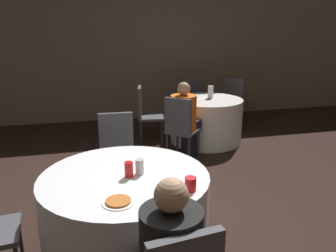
% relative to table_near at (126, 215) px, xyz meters
% --- Properties ---
extents(ground_plane, '(16.00, 16.00, 0.00)m').
position_rel_table_near_xyz_m(ground_plane, '(0.23, -0.02, -0.36)').
color(ground_plane, black).
extents(wall_back, '(16.00, 0.06, 2.80)m').
position_rel_table_near_xyz_m(wall_back, '(0.23, 4.35, 1.04)').
color(wall_back, gray).
rests_on(wall_back, ground_plane).
extents(table_near, '(1.33, 1.33, 0.72)m').
position_rel_table_near_xyz_m(table_near, '(0.00, 0.00, 0.00)').
color(table_near, silver).
rests_on(table_near, ground_plane).
extents(table_far, '(1.18, 1.18, 0.72)m').
position_rel_table_near_xyz_m(table_far, '(1.61, 2.59, 0.00)').
color(table_far, white).
rests_on(table_far, ground_plane).
extents(chair_near_north, '(0.41, 0.41, 0.93)m').
position_rel_table_near_xyz_m(chair_near_north, '(0.03, 1.08, 0.19)').
color(chair_near_north, '#47474C').
rests_on(chair_near_north, ground_plane).
extents(chair_far_north, '(0.43, 0.43, 0.93)m').
position_rel_table_near_xyz_m(chair_far_north, '(1.69, 3.59, 0.19)').
color(chair_far_north, '#47474C').
rests_on(chair_far_north, ground_plane).
extents(chair_far_southwest, '(0.56, 0.56, 0.93)m').
position_rel_table_near_xyz_m(chair_far_southwest, '(0.96, 1.83, 0.19)').
color(chair_far_southwest, '#47474C').
rests_on(chair_far_southwest, ground_plane).
extents(chair_far_west, '(0.46, 0.46, 0.93)m').
position_rel_table_near_xyz_m(chair_far_west, '(0.62, 2.76, 0.19)').
color(chair_far_west, '#47474C').
rests_on(chair_far_west, ground_plane).
extents(chair_far_northeast, '(0.56, 0.56, 0.93)m').
position_rel_table_near_xyz_m(chair_far_northeast, '(2.37, 3.26, 0.19)').
color(chair_far_northeast, '#47474C').
rests_on(chair_far_northeast, ground_plane).
extents(person_orange_shirt, '(0.49, 0.50, 1.12)m').
position_rel_table_near_xyz_m(person_orange_shirt, '(1.06, 1.95, 0.22)').
color(person_orange_shirt, black).
rests_on(person_orange_shirt, ground_plane).
extents(pizza_plate_near, '(0.22, 0.22, 0.02)m').
position_rel_table_near_xyz_m(pizza_plate_near, '(-0.09, -0.41, 0.37)').
color(pizza_plate_near, white).
rests_on(pizza_plate_near, table_near).
extents(soda_can_silver, '(0.07, 0.07, 0.12)m').
position_rel_table_near_xyz_m(soda_can_silver, '(0.12, -0.00, 0.42)').
color(soda_can_silver, silver).
rests_on(soda_can_silver, table_near).
extents(soda_can_red, '(0.07, 0.07, 0.12)m').
position_rel_table_near_xyz_m(soda_can_red, '(0.03, -0.04, 0.42)').
color(soda_can_red, red).
rests_on(soda_can_red, table_near).
extents(cup_near, '(0.08, 0.08, 0.10)m').
position_rel_table_near_xyz_m(cup_near, '(0.43, -0.36, 0.41)').
color(cup_near, red).
rests_on(cup_near, table_near).
extents(bottle_far, '(0.09, 0.09, 0.20)m').
position_rel_table_near_xyz_m(bottle_far, '(1.70, 2.65, 0.46)').
color(bottle_far, white).
rests_on(bottle_far, table_far).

